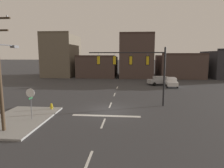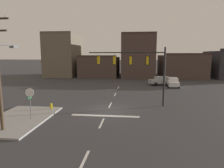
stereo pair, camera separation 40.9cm
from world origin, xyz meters
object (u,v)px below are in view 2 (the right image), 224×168
at_px(stop_sign, 30,96).
at_px(car_lot_middle, 161,80).
at_px(car_lot_nearside, 173,82).
at_px(fire_hydrant, 51,107).
at_px(signal_mast_near_side, 137,65).

height_order(stop_sign, car_lot_middle, stop_sign).
bearing_deg(car_lot_middle, car_lot_nearside, -49.72).
relative_size(stop_sign, fire_hydrant, 3.77).
xyz_separation_m(car_lot_nearside, car_lot_middle, (-1.68, 1.98, 0.00)).
xyz_separation_m(stop_sign, car_lot_middle, (14.02, 21.79, -1.29)).
distance_m(car_lot_nearside, fire_hydrant, 22.54).
distance_m(signal_mast_near_side, fire_hydrant, 10.16).
relative_size(signal_mast_near_side, fire_hydrant, 11.37).
bearing_deg(signal_mast_near_side, stop_sign, -145.01).
height_order(stop_sign, car_lot_nearside, stop_sign).
distance_m(car_lot_nearside, car_lot_middle, 2.59).
relative_size(signal_mast_near_side, car_lot_middle, 1.80).
relative_size(car_lot_nearside, fire_hydrant, 6.05).
xyz_separation_m(stop_sign, fire_hydrant, (0.44, 3.23, -1.82)).
distance_m(stop_sign, car_lot_middle, 25.94).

